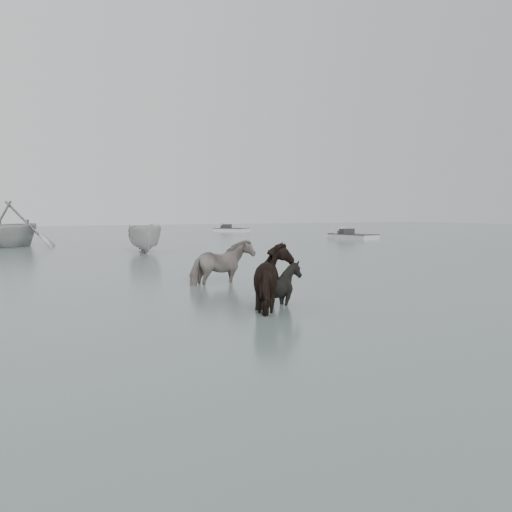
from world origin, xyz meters
TOP-DOWN VIEW (x-y plane):
  - ground at (0.00, 0.00)m, footprint 140.00×140.00m
  - pony_pinto at (0.07, 3.36)m, footprint 2.02×1.23m
  - pony_dark at (-0.55, -0.94)m, footprint 1.56×1.78m
  - pony_black at (-0.35, -0.65)m, footprint 1.50×1.43m
  - rowboat_trail at (-3.68, 24.13)m, footprint 6.72×6.90m
  - boat_small at (1.78, 16.46)m, footprint 2.24×4.32m
  - skiff_port at (19.13, 22.25)m, footprint 2.25×5.38m
  - skiff_star at (17.19, 38.95)m, footprint 3.87×4.70m

SIDE VIEW (x-z plane):
  - ground at x=0.00m, z-range 0.00..0.00m
  - skiff_port at x=19.13m, z-range 0.00..0.75m
  - skiff_star at x=17.19m, z-range 0.00..0.75m
  - pony_black at x=-0.35m, z-range 0.00..1.32m
  - pony_pinto at x=0.07m, z-range 0.00..1.59m
  - boat_small at x=1.78m, z-range 0.00..1.59m
  - pony_dark at x=-0.55m, z-range 0.00..1.66m
  - rowboat_trail at x=-3.68m, z-range 0.00..2.77m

